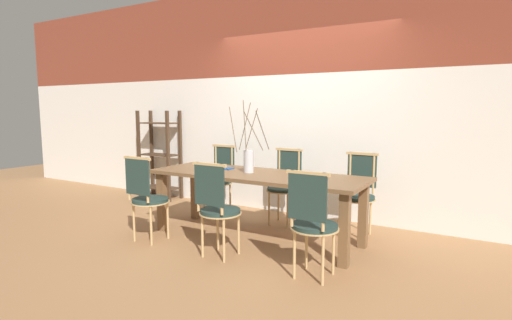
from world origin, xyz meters
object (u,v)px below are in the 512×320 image
at_px(shelving_rack, 160,155).
at_px(chair_near_center, 313,220).
at_px(chair_far_center, 358,191).
at_px(dining_table, 256,182).
at_px(book_stack, 225,168).
at_px(vase_centerpiece, 249,159).

bearing_deg(shelving_rack, chair_near_center, -26.61).
relative_size(chair_near_center, chair_far_center, 1.00).
relative_size(dining_table, shelving_rack, 1.72).
xyz_separation_m(chair_near_center, book_stack, (-1.47, 0.80, 0.23)).
relative_size(dining_table, book_stack, 12.00).
height_order(vase_centerpiece, book_stack, vase_centerpiece).
xyz_separation_m(book_stack, shelving_rack, (-1.92, 0.89, -0.04)).
bearing_deg(book_stack, dining_table, -11.52).
bearing_deg(shelving_rack, dining_table, -22.38).
distance_m(dining_table, chair_far_center, 1.19).
relative_size(chair_far_center, shelving_rack, 0.67).
bearing_deg(book_stack, vase_centerpiece, -13.38).
height_order(chair_far_center, shelving_rack, shelving_rack).
bearing_deg(shelving_rack, chair_far_center, -4.94).
relative_size(dining_table, chair_far_center, 2.58).
bearing_deg(chair_far_center, dining_table, 36.28).
bearing_deg(chair_near_center, chair_far_center, 90.59).
height_order(book_stack, shelving_rack, shelving_rack).
xyz_separation_m(chair_near_center, chair_far_center, (-0.01, 1.40, 0.00)).
xyz_separation_m(dining_table, book_stack, (-0.49, 0.10, 0.11)).
xyz_separation_m(dining_table, chair_far_center, (0.96, 0.70, -0.13)).
bearing_deg(shelving_rack, book_stack, -24.96).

